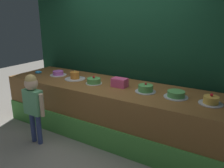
# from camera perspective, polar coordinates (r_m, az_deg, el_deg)

# --- Properties ---
(ground_plane) EXTENTS (12.00, 12.00, 0.00)m
(ground_plane) POSITION_cam_1_polar(r_m,az_deg,el_deg) (3.54, -5.63, -15.18)
(ground_plane) COLOR gray
(stage_platform) EXTENTS (3.64, 1.03, 0.83)m
(stage_platform) POSITION_cam_1_polar(r_m,az_deg,el_deg) (3.72, -1.19, -6.32)
(stage_platform) COLOR brown
(stage_platform) RESTS_ON ground_plane
(curtain_backdrop) EXTENTS (4.14, 0.08, 2.96)m
(curtain_backdrop) POSITION_cam_1_polar(r_m,az_deg,el_deg) (3.96, 3.52, 11.08)
(curtain_backdrop) COLOR #113823
(curtain_backdrop) RESTS_ON ground_plane
(child_figure) EXTENTS (0.42, 0.19, 1.09)m
(child_figure) POSITION_cam_1_polar(r_m,az_deg,el_deg) (3.48, -19.56, -3.84)
(child_figure) COLOR #3F4C8C
(child_figure) RESTS_ON ground_plane
(pink_box) EXTENTS (0.23, 0.16, 0.14)m
(pink_box) POSITION_cam_1_polar(r_m,az_deg,el_deg) (3.45, 1.96, 0.38)
(pink_box) COLOR #EE538F
(pink_box) RESTS_ON stage_platform
(donut) EXTENTS (0.12, 0.12, 0.04)m
(donut) POSITION_cam_1_polar(r_m,az_deg,el_deg) (4.53, -18.32, 2.90)
(donut) COLOR #3399D8
(donut) RESTS_ON stage_platform
(cake_far_left) EXTENTS (0.30, 0.30, 0.08)m
(cake_far_left) POSITION_cam_1_polar(r_m,az_deg,el_deg) (4.26, -13.60, 2.66)
(cake_far_left) COLOR white
(cake_far_left) RESTS_ON stage_platform
(cake_left) EXTENTS (0.35, 0.35, 0.16)m
(cake_left) POSITION_cam_1_polar(r_m,az_deg,el_deg) (3.94, -9.46, 1.95)
(cake_left) COLOR silver
(cake_left) RESTS_ON stage_platform
(cake_center_left) EXTENTS (0.27, 0.27, 0.13)m
(cake_center_left) POSITION_cam_1_polar(r_m,az_deg,el_deg) (3.63, -4.67, 0.78)
(cake_center_left) COLOR white
(cake_center_left) RESTS_ON stage_platform
(cake_center_right) EXTENTS (0.30, 0.30, 0.14)m
(cake_center_right) POSITION_cam_1_polar(r_m,az_deg,el_deg) (3.26, 8.57, -1.17)
(cake_center_right) COLOR silver
(cake_center_right) RESTS_ON stage_platform
(cake_right) EXTENTS (0.33, 0.33, 0.09)m
(cake_right) POSITION_cam_1_polar(r_m,az_deg,el_deg) (3.14, 16.04, -2.57)
(cake_right) COLOR silver
(cake_right) RESTS_ON stage_platform
(cake_far_right) EXTENTS (0.30, 0.30, 0.14)m
(cake_far_right) POSITION_cam_1_polar(r_m,az_deg,el_deg) (3.04, 23.97, -3.88)
(cake_far_right) COLOR silver
(cake_far_right) RESTS_ON stage_platform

